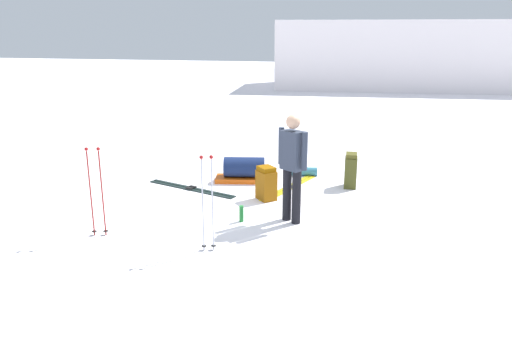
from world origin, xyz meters
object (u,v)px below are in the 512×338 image
backpack_bright (266,184)px  ski_poles_planted_near (207,199)px  backpack_large_dark (351,171)px  thermos_bottle (241,214)px  sleeping_mat_rolled (304,171)px  skier_standing (292,163)px  ski_pair_near (289,188)px  ski_pair_far (191,189)px  gear_sled (244,170)px  ski_poles_planted_far (96,187)px

backpack_bright → ski_poles_planted_near: 2.29m
backpack_large_dark → thermos_bottle: bearing=-126.2°
sleeping_mat_rolled → skier_standing: bearing=-86.9°
ski_pair_near → ski_pair_far: 1.87m
ski_pair_near → backpack_large_dark: bearing=16.4°
ski_pair_far → gear_sled: bearing=40.6°
backpack_large_dark → ski_poles_planted_near: (-1.77, -3.27, 0.42)m
backpack_bright → gear_sled: bearing=123.6°
ski_pair_far → ski_poles_planted_near: bearing=-64.7°
ski_pair_near → ski_poles_planted_near: bearing=-102.2°
sleeping_mat_rolled → ski_pair_near: bearing=-100.2°
ski_poles_planted_near → gear_sled: (-0.31, 3.19, -0.52)m
ski_poles_planted_near → ski_poles_planted_far: size_ratio=1.01×
ski_pair_far → ski_poles_planted_near: ski_poles_planted_near is taller
backpack_bright → thermos_bottle: 1.14m
ski_poles_planted_far → sleeping_mat_rolled: ski_poles_planted_far is taller
backpack_bright → skier_standing: bearing=-57.2°
backpack_bright → ski_pair_near: bearing=67.8°
sleeping_mat_rolled → thermos_bottle: 2.80m
ski_poles_planted_far → thermos_bottle: 2.22m
backpack_bright → thermos_bottle: bearing=-98.5°
ski_poles_planted_near → gear_sled: ski_poles_planted_near is taller
ski_pair_near → skier_standing: bearing=-79.7°
ski_pair_near → backpack_large_dark: (1.13, 0.33, 0.31)m
ski_pair_near → gear_sled: 1.00m
ski_pair_far → ski_poles_planted_far: (-0.55, -2.34, 0.72)m
ski_pair_far → backpack_large_dark: backpack_large_dark is taller
thermos_bottle → ski_poles_planted_far: bearing=-152.7°
ski_poles_planted_far → gear_sled: size_ratio=1.10×
ski_pair_far → ski_poles_planted_far: bearing=-103.3°
backpack_large_dark → sleeping_mat_rolled: bearing=149.9°
ski_pair_far → gear_sled: gear_sled is taller
skier_standing → gear_sled: size_ratio=1.41×
ski_pair_near → sleeping_mat_rolled: size_ratio=3.26×
skier_standing → backpack_large_dark: skier_standing is taller
backpack_bright → ski_poles_planted_far: 2.97m
ski_poles_planted_near → gear_sled: bearing=95.5°
sleeping_mat_rolled → backpack_large_dark: bearing=-30.1°
ski_pair_far → sleeping_mat_rolled: sleeping_mat_rolled is taller
skier_standing → ski_pair_far: (-2.10, 1.17, -0.94)m
backpack_bright → ski_poles_planted_near: size_ratio=0.45×
ski_pair_near → gear_sled: bearing=165.1°
ski_pair_far → thermos_bottle: thermos_bottle is taller
skier_standing → ski_pair_far: 2.58m
backpack_bright → ski_poles_planted_near: (-0.34, -2.22, 0.45)m
thermos_bottle → backpack_bright: bearing=81.5°
ski_poles_planted_far → sleeping_mat_rolled: 4.53m
gear_sled → ski_poles_planted_near: bearing=-84.5°
backpack_bright → gear_sled: (-0.65, 0.98, -0.07)m
ski_poles_planted_near → ski_poles_planted_far: bearing=175.9°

